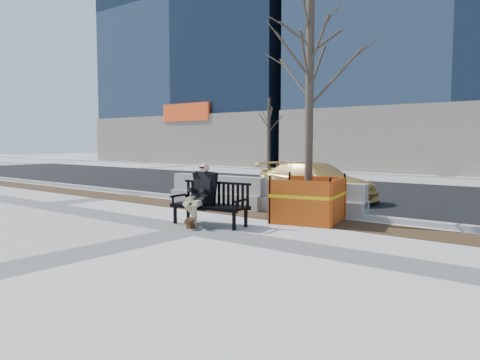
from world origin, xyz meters
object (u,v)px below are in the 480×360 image
object	(u,v)px
bench	(210,225)
seated_man	(202,224)
jersey_barrier_left	(218,206)
jersey_barrier_right	(309,214)
sedan	(315,200)
tree_fence	(308,221)

from	to	relation	value
bench	seated_man	size ratio (longest dim) A/B	1.33
jersey_barrier_left	jersey_barrier_right	xyz separation A→B (m)	(2.81, 0.39, 0.00)
seated_man	jersey_barrier_left	distance (m)	2.91
bench	jersey_barrier_right	bearing A→B (deg)	65.12
sedan	jersey_barrier_right	xyz separation A→B (m)	(1.29, -2.65, 0.00)
tree_fence	jersey_barrier_right	world-z (taller)	tree_fence
seated_man	jersey_barrier_left	world-z (taller)	seated_man
bench	jersey_barrier_left	distance (m)	3.07
tree_fence	jersey_barrier_left	xyz separation A→B (m)	(-3.36, 0.61, 0.00)
tree_fence	jersey_barrier_right	xyz separation A→B (m)	(-0.56, 1.00, 0.00)
bench	seated_man	distance (m)	0.25
seated_man	tree_fence	xyz separation A→B (m)	(1.74, 1.80, 0.00)
bench	jersey_barrier_right	xyz separation A→B (m)	(0.93, 2.82, 0.00)
jersey_barrier_left	bench	bearing A→B (deg)	-54.46
bench	tree_fence	world-z (taller)	tree_fence
seated_man	jersey_barrier_right	xyz separation A→B (m)	(1.19, 2.80, 0.00)
bench	jersey_barrier_right	distance (m)	2.97
jersey_barrier_right	tree_fence	bearing A→B (deg)	-69.14
seated_man	jersey_barrier_left	bearing A→B (deg)	117.40
seated_man	jersey_barrier_right	world-z (taller)	seated_man
tree_fence	jersey_barrier_right	distance (m)	1.14
bench	sedan	size ratio (longest dim) A/B	0.44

